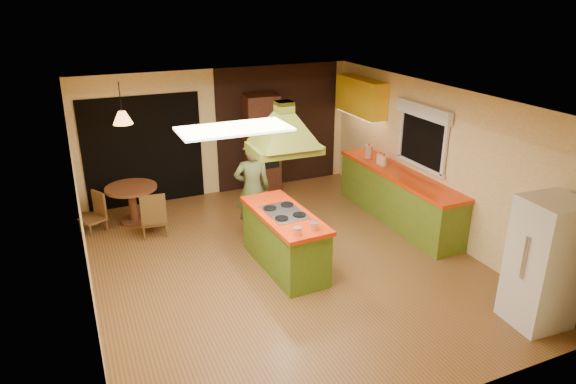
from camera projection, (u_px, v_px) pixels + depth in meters
name	position (u px, v px, depth m)	size (l,w,h in m)	color
ground	(285.00, 262.00, 7.85)	(6.50, 6.50, 0.00)	brown
room_walls	(284.00, 186.00, 7.40)	(5.50, 6.50, 6.50)	#FFEEB6
ceiling_plane	(284.00, 99.00, 6.94)	(6.50, 6.50, 0.00)	silver
brick_panel	(278.00, 126.00, 10.62)	(2.64, 0.03, 2.50)	#381E14
nook_opening	(144.00, 151.00, 9.66)	(2.20, 0.03, 2.10)	black
right_counter	(398.00, 196.00, 9.11)	(0.62, 3.05, 0.92)	olive
upper_cabinets	(361.00, 97.00, 9.97)	(0.34, 1.40, 0.70)	yellow
window_right	(423.00, 126.00, 8.55)	(0.12, 1.35, 1.06)	black
fluor_panel	(234.00, 129.00, 5.51)	(1.20, 0.60, 0.03)	white
kitchen_island	(285.00, 240.00, 7.57)	(0.78, 1.78, 0.89)	#567F1F
range_hood	(284.00, 119.00, 6.90)	(0.95, 0.70, 0.78)	#5E6419
man	(252.00, 189.00, 8.45)	(0.60, 0.39, 1.64)	#4F5B30
refrigerator	(545.00, 263.00, 6.16)	(0.68, 0.64, 1.64)	white
wall_oven	(262.00, 144.00, 10.29)	(0.70, 0.64, 1.99)	#472417
dining_table	(132.00, 197.00, 9.05)	(0.89, 0.89, 0.68)	brown
chair_left	(92.00, 213.00, 8.75)	(0.37, 0.37, 0.68)	brown
chair_near	(153.00, 213.00, 8.61)	(0.43, 0.43, 0.79)	brown
pendant_lamp	(122.00, 118.00, 8.52)	(0.33, 0.33, 0.21)	#FF9E3F
canister_large	(369.00, 152.00, 9.68)	(0.16, 0.16, 0.24)	beige
canister_medium	(384.00, 160.00, 9.26)	(0.13, 0.13, 0.18)	#F5E7C5
canister_small	(380.00, 159.00, 9.36)	(0.13, 0.13, 0.17)	#FDEECB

